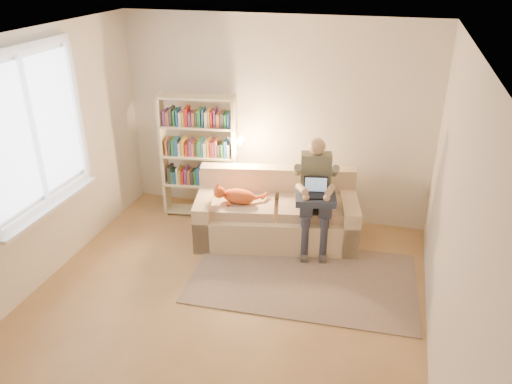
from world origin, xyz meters
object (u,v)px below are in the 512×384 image
(laptop, at_px, (312,190))
(bookshelf, at_px, (199,151))
(cat, at_px, (238,196))
(sofa, at_px, (277,216))
(person, at_px, (315,188))

(laptop, relative_size, bookshelf, 0.19)
(cat, height_order, bookshelf, bookshelf)
(sofa, bearing_deg, cat, -165.20)
(person, bearing_deg, sofa, 161.69)
(cat, bearing_deg, laptop, -8.56)
(cat, xyz_separation_m, bookshelf, (-0.70, 0.55, 0.29))
(sofa, distance_m, person, 0.66)
(cat, xyz_separation_m, laptop, (0.88, 0.05, 0.16))
(person, distance_m, cat, 0.93)
(person, relative_size, bookshelf, 0.81)
(sofa, relative_size, person, 1.56)
(cat, height_order, laptop, laptop)
(sofa, distance_m, cat, 0.58)
(sofa, xyz_separation_m, cat, (-0.43, -0.22, 0.32))
(bookshelf, bearing_deg, sofa, -24.64)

